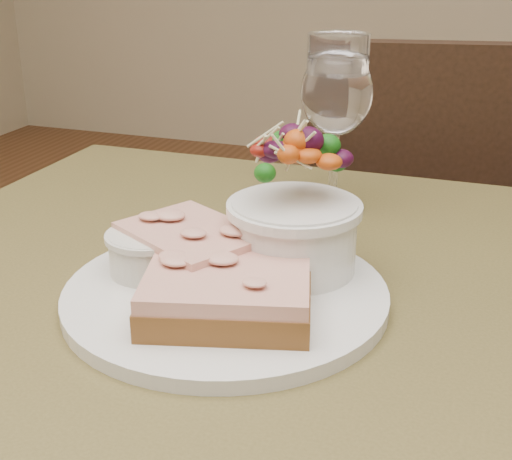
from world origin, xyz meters
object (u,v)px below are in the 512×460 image
(dinner_plate, at_px, (226,294))
(wine_glass, at_px, (337,98))
(cafe_table, at_px, (265,421))
(sandwich_back, at_px, (192,247))
(ramekin, at_px, (150,250))
(chair_far, at_px, (420,362))
(sandwich_front, at_px, (227,296))
(salad_bowl, at_px, (294,205))

(dinner_plate, height_order, wine_glass, wine_glass)
(cafe_table, xyz_separation_m, sandwich_back, (-0.08, 0.03, 0.14))
(ramekin, bearing_deg, wine_glass, 66.46)
(ramekin, distance_m, wine_glass, 0.27)
(dinner_plate, distance_m, sandwich_back, 0.05)
(cafe_table, height_order, chair_far, chair_far)
(sandwich_front, height_order, wine_glass, wine_glass)
(sandwich_back, distance_m, salad_bowl, 0.09)
(ramekin, xyz_separation_m, wine_glass, (0.10, 0.24, 0.09))
(dinner_plate, height_order, salad_bowl, salad_bowl)
(chair_far, relative_size, wine_glass, 5.14)
(chair_far, height_order, dinner_plate, chair_far)
(cafe_table, relative_size, wine_glass, 4.57)
(sandwich_front, bearing_deg, ramekin, 135.50)
(salad_bowl, bearing_deg, chair_far, 83.88)
(chair_far, height_order, wine_glass, wine_glass)
(cafe_table, relative_size, chair_far, 0.89)
(chair_far, height_order, sandwich_front, chair_far)
(dinner_plate, height_order, sandwich_back, sandwich_back)
(sandwich_back, xyz_separation_m, salad_bowl, (0.08, 0.04, 0.04))
(ramekin, xyz_separation_m, salad_bowl, (0.11, 0.05, 0.04))
(wine_glass, bearing_deg, cafe_table, -88.02)
(cafe_table, height_order, sandwich_front, sandwich_front)
(cafe_table, relative_size, sandwich_front, 5.49)
(sandwich_front, relative_size, salad_bowl, 1.15)
(sandwich_front, relative_size, wine_glass, 0.83)
(dinner_plate, xyz_separation_m, sandwich_front, (0.02, -0.04, 0.02))
(chair_far, distance_m, wine_glass, 0.74)
(ramekin, bearing_deg, salad_bowl, 22.04)
(sandwich_back, bearing_deg, chair_far, 106.62)
(dinner_plate, bearing_deg, salad_bowl, 52.61)
(sandwich_back, relative_size, wine_glass, 0.82)
(chair_far, bearing_deg, sandwich_front, 72.01)
(sandwich_front, bearing_deg, salad_bowl, 61.32)
(dinner_plate, distance_m, salad_bowl, 0.09)
(dinner_plate, relative_size, wine_glass, 1.53)
(dinner_plate, relative_size, salad_bowl, 2.10)
(dinner_plate, height_order, sandwich_front, sandwich_front)
(sandwich_back, bearing_deg, salad_bowl, 53.55)
(dinner_plate, bearing_deg, sandwich_back, 154.36)
(sandwich_back, xyz_separation_m, ramekin, (-0.03, -0.01, -0.00))
(chair_far, distance_m, sandwich_back, 0.85)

